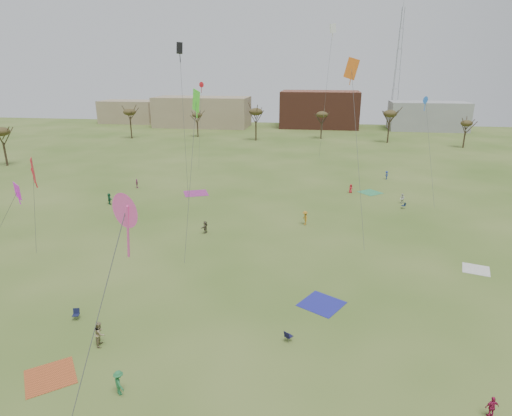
# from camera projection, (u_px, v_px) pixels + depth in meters

# --- Properties ---
(ground) EXTENTS (260.00, 260.00, 0.00)m
(ground) POSITION_uv_depth(u_px,v_px,m) (233.00, 319.00, 33.80)
(ground) COLOR #3A581B
(ground) RESTS_ON ground
(flyer_near_center) EXTENTS (1.20, 1.17, 1.65)m
(flyer_near_center) POSITION_uv_depth(u_px,v_px,m) (119.00, 383.00, 25.80)
(flyer_near_center) COLOR #25713D
(flyer_near_center) RESTS_ON ground
(spectator_fore_a) EXTENTS (0.87, 0.52, 1.39)m
(spectator_fore_a) POSITION_uv_depth(u_px,v_px,m) (492.00, 407.00, 24.12)
(spectator_fore_a) COLOR #AA1D4C
(spectator_fore_a) RESTS_ON ground
(spectator_fore_b) EXTENTS (0.93, 1.07, 1.90)m
(spectator_fore_b) POSITION_uv_depth(u_px,v_px,m) (100.00, 334.00, 30.38)
(spectator_fore_b) COLOR #8C7F59
(spectator_fore_b) RESTS_ON ground
(spectator_fore_c) EXTENTS (0.81, 1.49, 1.53)m
(spectator_fore_c) POSITION_uv_depth(u_px,v_px,m) (205.00, 227.00, 51.33)
(spectator_fore_c) COLOR brown
(spectator_fore_c) RESTS_ON ground
(flyer_mid_b) EXTENTS (1.08, 1.36, 1.84)m
(flyer_mid_b) POSITION_uv_depth(u_px,v_px,m) (305.00, 218.00, 54.05)
(flyer_mid_b) COLOR #B88022
(flyer_mid_b) RESTS_ON ground
(spectator_mid_d) EXTENTS (0.56, 0.96, 1.54)m
(spectator_mid_d) POSITION_uv_depth(u_px,v_px,m) (137.00, 183.00, 70.85)
(spectator_mid_d) COLOR #A04275
(spectator_mid_d) RESTS_ON ground
(spectator_mid_e) EXTENTS (0.89, 0.92, 1.50)m
(spectator_mid_e) POSITION_uv_depth(u_px,v_px,m) (402.00, 199.00, 62.61)
(spectator_mid_e) COLOR silver
(spectator_mid_e) RESTS_ON ground
(flyer_far_a) EXTENTS (1.39, 1.51, 1.68)m
(flyer_far_a) POSITION_uv_depth(u_px,v_px,m) (109.00, 199.00, 62.29)
(flyer_far_a) COLOR #226741
(flyer_far_a) RESTS_ON ground
(flyer_far_b) EXTENTS (0.83, 0.76, 1.42)m
(flyer_far_b) POSITION_uv_depth(u_px,v_px,m) (351.00, 189.00, 68.05)
(flyer_far_b) COLOR red
(flyer_far_b) RESTS_ON ground
(flyer_far_c) EXTENTS (0.76, 1.08, 1.53)m
(flyer_far_c) POSITION_uv_depth(u_px,v_px,m) (386.00, 175.00, 76.39)
(flyer_far_c) COLOR navy
(flyer_far_c) RESTS_ON ground
(blanket_red) EXTENTS (4.20, 4.20, 0.03)m
(blanket_red) POSITION_uv_depth(u_px,v_px,m) (50.00, 377.00, 27.47)
(blanket_red) COLOR #B84F24
(blanket_red) RESTS_ON ground
(blanket_blue) EXTENTS (4.39, 4.39, 0.03)m
(blanket_blue) POSITION_uv_depth(u_px,v_px,m) (322.00, 304.00, 35.98)
(blanket_blue) COLOR #23269A
(blanket_blue) RESTS_ON ground
(blanket_cream) EXTENTS (3.08, 3.08, 0.03)m
(blanket_cream) POSITION_uv_depth(u_px,v_px,m) (476.00, 270.00, 42.15)
(blanket_cream) COLOR silver
(blanket_cream) RESTS_ON ground
(blanket_plum) EXTENTS (4.89, 4.89, 0.03)m
(blanket_plum) POSITION_uv_depth(u_px,v_px,m) (196.00, 193.00, 67.98)
(blanket_plum) COLOR #9D3083
(blanket_plum) RESTS_ON ground
(blanket_olive) EXTENTS (4.36, 4.36, 0.03)m
(blanket_olive) POSITION_uv_depth(u_px,v_px,m) (370.00, 193.00, 68.38)
(blanket_olive) COLOR #36955B
(blanket_olive) RESTS_ON ground
(camp_chair_left) EXTENTS (0.62, 0.66, 0.87)m
(camp_chair_left) POSITION_uv_depth(u_px,v_px,m) (76.00, 316.00, 33.71)
(camp_chair_left) COLOR #141938
(camp_chair_left) RESTS_ON ground
(camp_chair_center) EXTENTS (0.73, 0.74, 0.87)m
(camp_chair_center) POSITION_uv_depth(u_px,v_px,m) (288.00, 338.00, 31.01)
(camp_chair_center) COLOR #131233
(camp_chair_center) RESTS_ON ground
(camp_chair_right) EXTENTS (0.66, 0.63, 0.87)m
(camp_chair_right) POSITION_uv_depth(u_px,v_px,m) (403.00, 207.00, 60.51)
(camp_chair_right) COLOR #142139
(camp_chair_right) RESTS_ON ground
(kites_aloft) EXTENTS (53.33, 77.68, 26.42)m
(kites_aloft) POSITION_uv_depth(u_px,v_px,m) (269.00, 58.00, 60.72)
(kites_aloft) COLOR black
(kites_aloft) RESTS_ON ground
(tree_line) EXTENTS (117.44, 49.32, 8.91)m
(tree_line) POSITION_uv_depth(u_px,v_px,m) (286.00, 119.00, 106.18)
(tree_line) COLOR #3A2B1E
(tree_line) RESTS_ON ground
(building_tan) EXTENTS (32.00, 14.00, 10.00)m
(building_tan) POSITION_uv_depth(u_px,v_px,m) (202.00, 112.00, 145.23)
(building_tan) COLOR #937F60
(building_tan) RESTS_ON ground
(building_brick) EXTENTS (26.00, 16.00, 12.00)m
(building_brick) POSITION_uv_depth(u_px,v_px,m) (320.00, 109.00, 143.69)
(building_brick) COLOR brown
(building_brick) RESTS_ON ground
(building_grey) EXTENTS (24.00, 12.00, 9.00)m
(building_grey) POSITION_uv_depth(u_px,v_px,m) (428.00, 116.00, 137.12)
(building_grey) COLOR gray
(building_grey) RESTS_ON ground
(building_tan_west) EXTENTS (20.00, 12.00, 8.00)m
(building_tan_west) POSITION_uv_depth(u_px,v_px,m) (130.00, 112.00, 156.53)
(building_tan_west) COLOR #937F60
(building_tan_west) RESTS_ON ground
(radio_tower) EXTENTS (1.51, 1.72, 41.00)m
(radio_tower) POSITION_uv_depth(u_px,v_px,m) (397.00, 69.00, 140.53)
(radio_tower) COLOR #9EA3A8
(radio_tower) RESTS_ON ground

